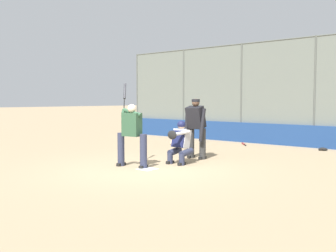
{
  "coord_description": "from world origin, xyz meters",
  "views": [
    {
      "loc": [
        -6.84,
        7.22,
        1.78
      ],
      "look_at": [
        0.16,
        -1.0,
        1.05
      ],
      "focal_mm": 42.0,
      "sensor_mm": 36.0,
      "label": 1
    }
  ],
  "objects_px": {
    "catcher_behind_plate": "(180,141)",
    "fielding_glove_on_dirt": "(323,149)",
    "spare_bat_near_backstop": "(244,144)",
    "spare_bat_by_padding": "(144,141)",
    "umpire_home": "(196,126)",
    "batter_at_plate": "(132,133)"
  },
  "relations": [
    {
      "from": "catcher_behind_plate",
      "to": "fielding_glove_on_dirt",
      "type": "distance_m",
      "value": 5.83
    },
    {
      "from": "fielding_glove_on_dirt",
      "to": "spare_bat_near_backstop",
      "type": "bearing_deg",
      "value": 3.81
    },
    {
      "from": "catcher_behind_plate",
      "to": "spare_bat_by_padding",
      "type": "height_order",
      "value": "catcher_behind_plate"
    },
    {
      "from": "umpire_home",
      "to": "fielding_glove_on_dirt",
      "type": "height_order",
      "value": "umpire_home"
    },
    {
      "from": "umpire_home",
      "to": "batter_at_plate",
      "type": "bearing_deg",
      "value": 78.54
    },
    {
      "from": "fielding_glove_on_dirt",
      "to": "catcher_behind_plate",
      "type": "bearing_deg",
      "value": 69.31
    },
    {
      "from": "spare_bat_near_backstop",
      "to": "fielding_glove_on_dirt",
      "type": "xyz_separation_m",
      "value": [
        -3.01,
        -0.2,
        0.02
      ]
    },
    {
      "from": "fielding_glove_on_dirt",
      "to": "umpire_home",
      "type": "bearing_deg",
      "value": 62.71
    },
    {
      "from": "catcher_behind_plate",
      "to": "spare_bat_by_padding",
      "type": "relative_size",
      "value": 1.57
    },
    {
      "from": "spare_bat_by_padding",
      "to": "fielding_glove_on_dirt",
      "type": "bearing_deg",
      "value": -104.95
    },
    {
      "from": "catcher_behind_plate",
      "to": "spare_bat_by_padding",
      "type": "distance_m",
      "value": 5.9
    },
    {
      "from": "umpire_home",
      "to": "catcher_behind_plate",
      "type": "bearing_deg",
      "value": 100.69
    },
    {
      "from": "catcher_behind_plate",
      "to": "spare_bat_near_backstop",
      "type": "relative_size",
      "value": 1.86
    },
    {
      "from": "batter_at_plate",
      "to": "umpire_home",
      "type": "relative_size",
      "value": 1.24
    },
    {
      "from": "spare_bat_by_padding",
      "to": "catcher_behind_plate",
      "type": "bearing_deg",
      "value": -157.28
    },
    {
      "from": "spare_bat_by_padding",
      "to": "fielding_glove_on_dirt",
      "type": "distance_m",
      "value": 7.06
    },
    {
      "from": "batter_at_plate",
      "to": "catcher_behind_plate",
      "type": "distance_m",
      "value": 1.41
    },
    {
      "from": "spare_bat_near_backstop",
      "to": "fielding_glove_on_dirt",
      "type": "distance_m",
      "value": 3.01
    },
    {
      "from": "batter_at_plate",
      "to": "fielding_glove_on_dirt",
      "type": "height_order",
      "value": "batter_at_plate"
    },
    {
      "from": "batter_at_plate",
      "to": "spare_bat_by_padding",
      "type": "bearing_deg",
      "value": -57.13
    },
    {
      "from": "spare_bat_near_backstop",
      "to": "fielding_glove_on_dirt",
      "type": "relative_size",
      "value": 2.12
    },
    {
      "from": "batter_at_plate",
      "to": "catcher_behind_plate",
      "type": "xyz_separation_m",
      "value": [
        -0.64,
        -1.22,
        -0.28
      ]
    }
  ]
}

